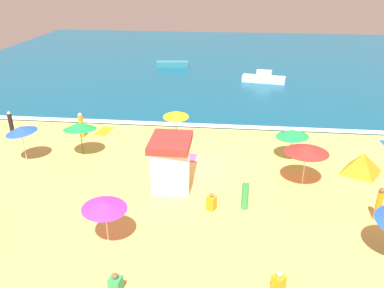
{
  "coord_description": "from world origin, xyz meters",
  "views": [
    {
      "loc": [
        2.0,
        -19.91,
        10.69
      ],
      "look_at": [
        -0.31,
        1.46,
        0.8
      ],
      "focal_mm": 36.4,
      "sensor_mm": 36.0,
      "label": 1
    }
  ],
  "objects_px": {
    "beach_umbrella_9": "(176,114)",
    "small_boat_1": "(172,64)",
    "beachgoer_1": "(81,125)",
    "small_boat_0": "(264,78)",
    "beach_umbrella_7": "(80,126)",
    "beach_tent": "(362,163)",
    "beachgoer_3": "(379,204)",
    "beachgoer_7": "(11,123)",
    "beach_umbrella_6": "(292,133)",
    "beach_umbrella_5": "(21,129)",
    "beachgoer_6": "(279,282)",
    "beach_umbrella_3": "(307,149)",
    "lifeguard_cabana": "(171,162)",
    "beachgoer_4": "(211,202)",
    "beachgoer_5": "(116,284)",
    "beachgoer_0": "(245,195)",
    "beach_umbrella_8": "(104,205)"
  },
  "relations": [
    {
      "from": "beach_umbrella_9",
      "to": "small_boat_1",
      "type": "bearing_deg",
      "value": 99.5
    },
    {
      "from": "beachgoer_1",
      "to": "small_boat_0",
      "type": "relative_size",
      "value": 0.39
    },
    {
      "from": "beach_umbrella_7",
      "to": "beach_tent",
      "type": "distance_m",
      "value": 16.51
    },
    {
      "from": "beachgoer_3",
      "to": "beachgoer_7",
      "type": "bearing_deg",
      "value": 160.81
    },
    {
      "from": "beach_umbrella_6",
      "to": "beachgoer_1",
      "type": "height_order",
      "value": "beach_umbrella_6"
    },
    {
      "from": "beach_umbrella_7",
      "to": "beachgoer_7",
      "type": "xyz_separation_m",
      "value": [
        -6.01,
        2.54,
        -1.11
      ]
    },
    {
      "from": "beach_umbrella_7",
      "to": "beach_tent",
      "type": "relative_size",
      "value": 0.97
    },
    {
      "from": "beach_umbrella_5",
      "to": "beachgoer_7",
      "type": "height_order",
      "value": "beach_umbrella_5"
    },
    {
      "from": "small_boat_1",
      "to": "beach_umbrella_5",
      "type": "bearing_deg",
      "value": -102.09
    },
    {
      "from": "beach_tent",
      "to": "beachgoer_6",
      "type": "bearing_deg",
      "value": -120.22
    },
    {
      "from": "beach_umbrella_3",
      "to": "beachgoer_6",
      "type": "bearing_deg",
      "value": -104.42
    },
    {
      "from": "lifeguard_cabana",
      "to": "beach_umbrella_5",
      "type": "distance_m",
      "value": 9.36
    },
    {
      "from": "beachgoer_4",
      "to": "beach_umbrella_7",
      "type": "bearing_deg",
      "value": 148.39
    },
    {
      "from": "beachgoer_5",
      "to": "small_boat_1",
      "type": "distance_m",
      "value": 33.82
    },
    {
      "from": "beachgoer_3",
      "to": "small_boat_0",
      "type": "relative_size",
      "value": 0.38
    },
    {
      "from": "beach_umbrella_9",
      "to": "beachgoer_3",
      "type": "xyz_separation_m",
      "value": [
        10.38,
        -7.28,
        -1.27
      ]
    },
    {
      "from": "beach_tent",
      "to": "beachgoer_3",
      "type": "relative_size",
      "value": 1.39
    },
    {
      "from": "beach_umbrella_5",
      "to": "small_boat_1",
      "type": "relative_size",
      "value": 0.62
    },
    {
      "from": "beachgoer_0",
      "to": "beachgoer_3",
      "type": "distance_m",
      "value": 6.04
    },
    {
      "from": "beach_tent",
      "to": "small_boat_0",
      "type": "distance_m",
      "value": 18.64
    },
    {
      "from": "beach_umbrella_6",
      "to": "beach_tent",
      "type": "xyz_separation_m",
      "value": [
        3.76,
        -1.44,
        -1.05
      ]
    },
    {
      "from": "beachgoer_5",
      "to": "small_boat_0",
      "type": "relative_size",
      "value": 0.19
    },
    {
      "from": "beachgoer_0",
      "to": "beach_umbrella_9",
      "type": "bearing_deg",
      "value": 121.68
    },
    {
      "from": "beach_tent",
      "to": "beach_umbrella_6",
      "type": "bearing_deg",
      "value": 159.06
    },
    {
      "from": "beachgoer_3",
      "to": "beach_umbrella_8",
      "type": "bearing_deg",
      "value": -166.38
    },
    {
      "from": "beachgoer_3",
      "to": "beachgoer_1",
      "type": "bearing_deg",
      "value": 155.31
    },
    {
      "from": "beachgoer_1",
      "to": "beachgoer_7",
      "type": "bearing_deg",
      "value": -177.94
    },
    {
      "from": "beach_umbrella_9",
      "to": "beachgoer_0",
      "type": "relative_size",
      "value": 1.47
    },
    {
      "from": "beach_umbrella_5",
      "to": "beach_umbrella_9",
      "type": "distance_m",
      "value": 9.26
    },
    {
      "from": "beach_umbrella_5",
      "to": "beachgoer_4",
      "type": "xyz_separation_m",
      "value": [
        11.41,
        -4.0,
        -1.62
      ]
    },
    {
      "from": "beachgoer_3",
      "to": "beachgoer_6",
      "type": "height_order",
      "value": "beachgoer_3"
    },
    {
      "from": "beach_umbrella_8",
      "to": "small_boat_0",
      "type": "distance_m",
      "value": 26.75
    },
    {
      "from": "small_boat_0",
      "to": "beach_umbrella_6",
      "type": "bearing_deg",
      "value": -87.9
    },
    {
      "from": "beachgoer_1",
      "to": "beachgoer_6",
      "type": "relative_size",
      "value": 2.05
    },
    {
      "from": "beach_umbrella_5",
      "to": "beachgoer_7",
      "type": "relative_size",
      "value": 1.36
    },
    {
      "from": "beach_umbrella_3",
      "to": "beach_umbrella_5",
      "type": "bearing_deg",
      "value": 176.15
    },
    {
      "from": "small_boat_0",
      "to": "beachgoer_4",
      "type": "bearing_deg",
      "value": -99.51
    },
    {
      "from": "beach_umbrella_9",
      "to": "beachgoer_6",
      "type": "height_order",
      "value": "beach_umbrella_9"
    },
    {
      "from": "small_boat_0",
      "to": "beach_umbrella_9",
      "type": "bearing_deg",
      "value": -113.11
    },
    {
      "from": "beach_umbrella_3",
      "to": "beach_umbrella_9",
      "type": "distance_m",
      "value": 8.66
    },
    {
      "from": "beach_umbrella_8",
      "to": "small_boat_0",
      "type": "height_order",
      "value": "beach_umbrella_8"
    },
    {
      "from": "beach_umbrella_9",
      "to": "beach_umbrella_7",
      "type": "bearing_deg",
      "value": -158.44
    },
    {
      "from": "beach_umbrella_8",
      "to": "beachgoer_0",
      "type": "bearing_deg",
      "value": 28.17
    },
    {
      "from": "lifeguard_cabana",
      "to": "beach_umbrella_9",
      "type": "bearing_deg",
      "value": 95.37
    },
    {
      "from": "beach_tent",
      "to": "beachgoer_3",
      "type": "distance_m",
      "value": 4.53
    },
    {
      "from": "beachgoer_1",
      "to": "beachgoer_4",
      "type": "distance_m",
      "value": 12.2
    },
    {
      "from": "beach_tent",
      "to": "beachgoer_6",
      "type": "xyz_separation_m",
      "value": [
        -5.44,
        -9.34,
        -0.26
      ]
    },
    {
      "from": "beach_umbrella_5",
      "to": "beachgoer_6",
      "type": "relative_size",
      "value": 2.76
    },
    {
      "from": "beachgoer_4",
      "to": "beach_tent",
      "type": "bearing_deg",
      "value": 28.89
    },
    {
      "from": "beachgoer_0",
      "to": "small_boat_1",
      "type": "xyz_separation_m",
      "value": [
        -7.83,
        27.88,
        -0.34
      ]
    }
  ]
}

